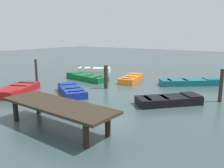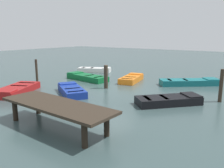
# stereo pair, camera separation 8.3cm
# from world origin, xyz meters

# --- Properties ---
(ground_plane) EXTENTS (80.00, 80.00, 0.00)m
(ground_plane) POSITION_xyz_m (0.00, 0.00, 0.00)
(ground_plane) COLOR #384C4C
(dock_segment) EXTENTS (4.98, 1.73, 0.95)m
(dock_segment) POSITION_xyz_m (-2.00, 6.39, 0.83)
(dock_segment) COLOR #33281E
(dock_segment) RESTS_ON ground_plane
(rowboat_red) EXTENTS (2.70, 3.59, 0.46)m
(rowboat_red) POSITION_xyz_m (4.14, 4.17, 0.22)
(rowboat_red) COLOR maroon
(rowboat_red) RESTS_ON ground_plane
(rowboat_blue) EXTENTS (3.12, 2.56, 0.46)m
(rowboat_blue) POSITION_xyz_m (1.28, 2.38, 0.22)
(rowboat_blue) COLOR navy
(rowboat_blue) RESTS_ON ground_plane
(rowboat_orange) EXTENTS (1.69, 2.96, 0.46)m
(rowboat_orange) POSITION_xyz_m (0.29, -2.92, 0.22)
(rowboat_orange) COLOR orange
(rowboat_orange) RESTS_ON ground_plane
(rowboat_green) EXTENTS (3.74, 1.59, 0.46)m
(rowboat_green) POSITION_xyz_m (3.46, -1.46, 0.22)
(rowboat_green) COLOR #0F602D
(rowboat_green) RESTS_ON ground_plane
(rowboat_black) EXTENTS (3.07, 3.22, 0.46)m
(rowboat_black) POSITION_xyz_m (-4.28, 1.02, 0.22)
(rowboat_black) COLOR black
(rowboat_black) RESTS_ON ground_plane
(rowboat_white) EXTENTS (3.18, 2.23, 0.46)m
(rowboat_white) POSITION_xyz_m (5.46, -4.82, 0.22)
(rowboat_white) COLOR silver
(rowboat_white) RESTS_ON ground_plane
(rowboat_teal) EXTENTS (3.81, 3.39, 0.46)m
(rowboat_teal) POSITION_xyz_m (-3.69, -4.21, 0.22)
(rowboat_teal) COLOR #14666B
(rowboat_teal) RESTS_ON ground_plane
(mooring_piling_center) EXTENTS (0.17, 0.17, 1.69)m
(mooring_piling_center) POSITION_xyz_m (6.03, 1.25, 0.84)
(mooring_piling_center) COLOR #33281E
(mooring_piling_center) RESTS_ON ground_plane
(mooring_piling_far_right) EXTENTS (0.19, 0.19, 1.74)m
(mooring_piling_far_right) POSITION_xyz_m (-6.30, -0.98, 0.87)
(mooring_piling_far_right) COLOR #33281E
(mooring_piling_far_right) RESTS_ON ground_plane
(mooring_piling_mid_right) EXTENTS (0.26, 0.26, 1.53)m
(mooring_piling_mid_right) POSITION_xyz_m (0.50, -0.01, 0.77)
(mooring_piling_mid_right) COLOR #33281E
(mooring_piling_mid_right) RESTS_ON ground_plane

